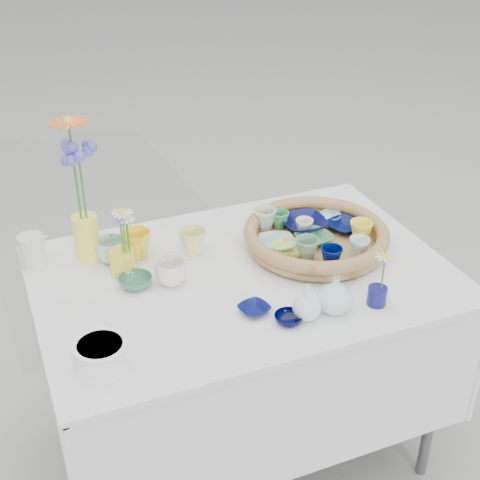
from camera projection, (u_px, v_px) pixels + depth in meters
name	position (u px, v px, depth m)	size (l,w,h in m)	color
ground	(242.00, 447.00, 2.45)	(80.00, 80.00, 0.00)	gray
display_table	(242.00, 447.00, 2.45)	(1.26, 0.86, 0.77)	silver
wicker_tray	(316.00, 237.00, 2.17)	(0.47, 0.47, 0.08)	brown
tray_ceramic_0	(304.00, 224.00, 2.26)	(0.15, 0.15, 0.04)	#040841
tray_ceramic_1	(344.00, 226.00, 2.25)	(0.11, 0.11, 0.03)	#010C43
tray_ceramic_2	(361.00, 231.00, 2.18)	(0.08, 0.08, 0.07)	#F4F63A
tray_ceramic_3	(314.00, 238.00, 2.18)	(0.11, 0.11, 0.03)	#428D5A
tray_ceramic_4	(307.00, 249.00, 2.08)	(0.08, 0.08, 0.07)	gray
tray_ceramic_5	(277.00, 243.00, 2.15)	(0.12, 0.12, 0.03)	#90BFAC
tray_ceramic_6	(265.00, 219.00, 2.25)	(0.08, 0.08, 0.07)	silver
tray_ceramic_7	(304.00, 227.00, 2.22)	(0.06, 0.06, 0.06)	white
tray_ceramic_8	(330.00, 217.00, 2.31)	(0.08, 0.08, 0.02)	#B9ECFF
tray_ceramic_9	(331.00, 257.00, 2.05)	(0.07, 0.07, 0.06)	#000C51
tray_ceramic_10	(289.00, 250.00, 2.11)	(0.11, 0.11, 0.03)	#E4E665
tray_ceramic_11	(359.00, 247.00, 2.10)	(0.07, 0.07, 0.06)	silver
tray_ceramic_12	(280.00, 220.00, 2.26)	(0.06, 0.06, 0.06)	green
loose_ceramic_0	(137.00, 244.00, 2.12)	(0.10, 0.10, 0.09)	yellow
loose_ceramic_1	(193.00, 242.00, 2.14)	(0.09, 0.09, 0.08)	#E6E386
loose_ceramic_2	(136.00, 282.00, 1.99)	(0.10, 0.10, 0.03)	#337050
loose_ceramic_3	(171.00, 272.00, 1.99)	(0.10, 0.10, 0.08)	white
loose_ceramic_4	(254.00, 309.00, 1.88)	(0.08, 0.08, 0.02)	#090F4D
loose_ceramic_5	(111.00, 250.00, 2.10)	(0.10, 0.10, 0.08)	#A4D9BF
loose_ceramic_6	(289.00, 319.00, 1.84)	(0.08, 0.08, 0.02)	black
fluted_bowl	(101.00, 355.00, 1.67)	(0.14, 0.14, 0.07)	white
bud_vase_paleblue	(307.00, 300.00, 1.83)	(0.08, 0.08, 0.12)	#D0E9FF
bud_vase_seafoam	(335.00, 294.00, 1.87)	(0.11, 0.11, 0.11)	#B0E4D6
bud_vase_cobalt	(377.00, 296.00, 1.91)	(0.06, 0.06, 0.06)	navy
single_daisy	(383.00, 273.00, 1.86)	(0.07, 0.07, 0.12)	beige
tall_vase_yellow	(87.00, 238.00, 2.10)	(0.08, 0.08, 0.15)	#FFE54D
gerbera	(75.00, 172.00, 1.97)	(0.13, 0.13, 0.33)	orange
hydrangea	(82.00, 186.00, 2.00)	(0.09, 0.09, 0.30)	#4C4FA7
white_pitcher	(32.00, 251.00, 2.07)	(0.11, 0.08, 0.11)	silver
daisy_cup	(123.00, 262.00, 2.04)	(0.08, 0.08, 0.08)	yellow
daisy_posy	(125.00, 229.00, 1.97)	(0.08, 0.08, 0.15)	white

